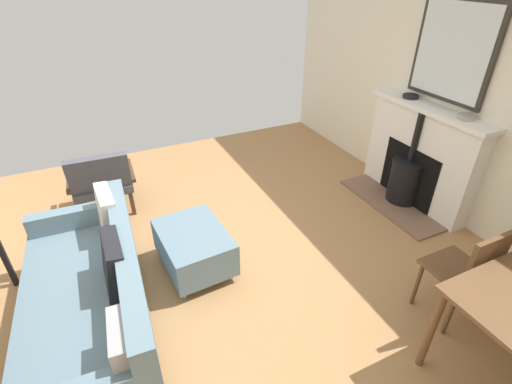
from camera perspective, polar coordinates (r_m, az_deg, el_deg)
ground_plane at (r=3.54m, az=-9.23°, el=-11.84°), size 5.70×5.52×0.01m
wall_left at (r=4.39m, az=28.22°, el=13.65°), size 0.12×5.52×2.62m
fireplace at (r=4.56m, az=23.31°, el=4.29°), size 0.63×1.46×1.14m
mirror_over_mantel at (r=4.29m, az=27.92°, el=18.49°), size 0.04×0.89×0.95m
mantel_bowl_near at (r=4.53m, az=22.57°, el=13.41°), size 0.17×0.17×0.04m
mantel_bowl_far at (r=4.11m, az=29.50°, el=10.02°), size 0.15×0.15×0.04m
sofa at (r=3.05m, az=-23.65°, el=-14.55°), size 0.94×1.88×0.81m
ottoman at (r=3.41m, az=-9.46°, el=-8.24°), size 0.59×0.77×0.41m
armchair_accent at (r=4.31m, az=-22.57°, el=1.73°), size 0.70×0.63×0.78m
dining_chair_near_fireplace at (r=3.15m, az=29.77°, el=-10.27°), size 0.40×0.40×0.88m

